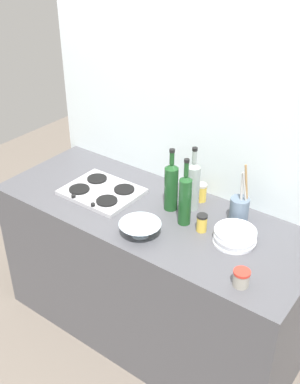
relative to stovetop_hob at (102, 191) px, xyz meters
The scene contains 13 objects.
ground_plane 0.97m from the stovetop_hob, ahead, with size 6.00×6.00×0.00m, color #6B6056.
counter_block 0.57m from the stovetop_hob, ahead, with size 1.80×0.70×0.90m, color #4C4C51.
backsplash_panel 0.57m from the stovetop_hob, 50.49° to the left, with size 1.90×0.06×2.32m, color silver.
stovetop_hob is the anchor object (origin of this frame).
plate_stack 0.83m from the stovetop_hob, ahead, with size 0.21×0.21×0.07m.
wine_bottle_leftmost 0.56m from the stovetop_hob, ahead, with size 0.07×0.07×0.37m.
wine_bottle_mid_left 0.55m from the stovetop_hob, 19.81° to the left, with size 0.07×0.07×0.37m.
wine_bottle_mid_right 0.44m from the stovetop_hob, 14.98° to the left, with size 0.07×0.07×0.36m.
mixing_bowl 0.46m from the stovetop_hob, 23.55° to the right, with size 0.21×0.21×0.07m.
utensil_crock 0.79m from the stovetop_hob, 15.92° to the left, with size 0.10×0.10×0.32m.
condiment_jar_front 1.02m from the stovetop_hob, 12.20° to the right, with size 0.08×0.08×0.08m.
condiment_jar_rear 0.65m from the stovetop_hob, ahead, with size 0.06×0.06×0.10m.
condiment_jar_spare 0.57m from the stovetop_hob, 28.99° to the left, with size 0.06×0.06×0.11m.
Camera 1 is at (1.26, -1.71, 2.31)m, focal length 43.74 mm.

